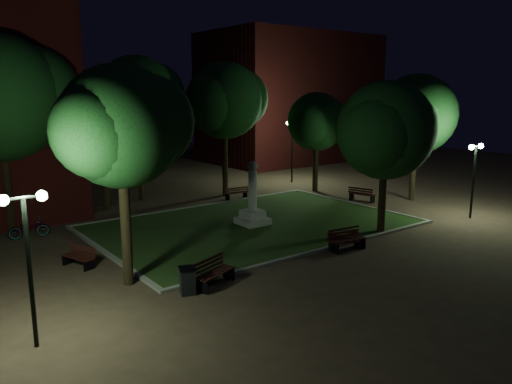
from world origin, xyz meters
TOP-DOWN VIEW (x-y plane):
  - ground at (0.00, 0.00)m, footprint 80.00×80.00m
  - lawn at (0.00, 2.00)m, footprint 15.00×10.00m
  - lawn_kerb at (0.00, 2.00)m, footprint 15.40×10.40m
  - monument at (0.00, 2.00)m, footprint 1.40×1.40m
  - building_far at (18.00, 20.00)m, footprint 16.00×10.00m
  - tree_west at (-8.05, -1.64)m, footprint 5.06×4.13m
  - tree_north_wl at (-4.55, 9.70)m, footprint 5.86×4.79m
  - tree_north_er at (3.19, 9.08)m, footprint 5.96×4.86m
  - tree_ne at (8.78, 6.54)m, footprint 4.74×3.87m
  - tree_east at (11.69, 0.90)m, footprint 5.95×4.86m
  - tree_se at (4.21, -2.77)m, footprint 5.58×4.56m
  - tree_nw at (-9.84, 8.03)m, footprint 7.16×5.85m
  - tree_far_north at (-1.76, 11.08)m, footprint 5.86×4.78m
  - lamppost_sw at (-11.88, -4.33)m, footprint 1.18×0.28m
  - lamppost_se at (10.19, -3.83)m, footprint 1.18×0.28m
  - lamppost_ne at (9.65, 10.03)m, footprint 1.18×0.28m
  - bench_near_left at (0.71, -3.53)m, footprint 1.44×0.98m
  - bench_near_right at (0.83, -3.59)m, footprint 1.72×0.77m
  - bench_west_near at (-5.87, -3.56)m, footprint 1.83×1.17m
  - bench_left_side at (-8.95, 1.16)m, footprint 0.95×1.52m
  - bench_right_side at (8.69, 2.44)m, footprint 0.95×1.70m
  - bench_far_side at (2.96, 7.62)m, footprint 1.49×0.65m
  - trash_bin at (-6.94, -3.67)m, footprint 0.69×0.69m
  - bicycle at (-9.54, 6.43)m, footprint 1.83×0.82m

SIDE VIEW (x-z plane):
  - ground at x=0.00m, z-range 0.00..0.00m
  - lawn at x=0.00m, z-range 0.00..0.08m
  - lawn_kerb at x=0.00m, z-range 0.00..0.12m
  - bench_near_left at x=0.71m, z-range -0.02..0.73m
  - bench_left_side at x=-8.95m, z-range -0.02..0.77m
  - bench_far_side at x=2.96m, z-range -0.02..0.77m
  - bench_right_side at x=8.69m, z-range -0.03..0.86m
  - bench_near_right at x=0.83m, z-range -0.03..0.89m
  - bench_west_near at x=-5.87m, z-range -0.03..0.92m
  - bicycle at x=-9.54m, z-range 0.00..0.93m
  - trash_bin at x=-6.94m, z-range 0.01..0.93m
  - monument at x=0.00m, z-range -0.64..2.56m
  - lamppost_se at x=10.19m, z-range 0.84..4.80m
  - lamppost_sw at x=-11.88m, z-range 0.86..5.02m
  - lamppost_ne at x=9.65m, z-range 0.90..5.44m
  - tree_ne at x=8.78m, z-range 1.37..8.00m
  - tree_se at x=4.21m, z-range 1.30..8.46m
  - tree_east at x=11.69m, z-range 1.43..9.15m
  - tree_west at x=-8.05m, z-range 1.71..9.28m
  - tree_north_wl at x=-4.55m, z-range 1.55..9.46m
  - building_far at x=18.00m, z-range 0.00..12.00m
  - tree_north_er at x=3.19m, z-range 1.82..10.34m
  - tree_nw at x=-9.84m, z-range 1.70..10.97m
  - tree_far_north at x=-1.76m, z-range 2.00..10.80m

